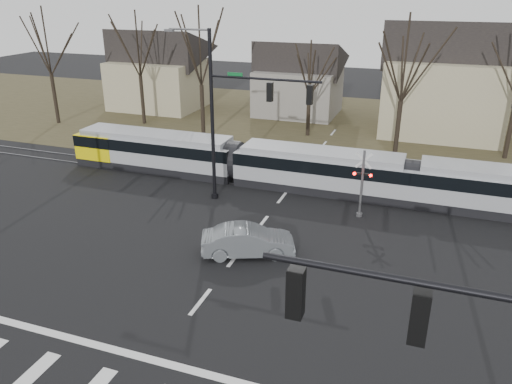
% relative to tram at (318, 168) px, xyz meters
% --- Properties ---
extents(ground, '(140.00, 140.00, 0.00)m').
position_rel_tram_xyz_m(ground, '(-1.78, -16.00, -1.48)').
color(ground, black).
extents(grass_verge, '(140.00, 28.00, 0.01)m').
position_rel_tram_xyz_m(grass_verge, '(-1.78, 16.00, -1.47)').
color(grass_verge, '#38331E').
rests_on(grass_verge, ground).
extents(stop_line, '(28.00, 0.35, 0.01)m').
position_rel_tram_xyz_m(stop_line, '(-1.78, -17.80, -1.47)').
color(stop_line, silver).
rests_on(stop_line, ground).
extents(lane_dashes, '(0.18, 30.00, 0.01)m').
position_rel_tram_xyz_m(lane_dashes, '(-1.78, -0.00, -1.47)').
color(lane_dashes, silver).
rests_on(lane_dashes, ground).
extents(rail_pair, '(90.00, 1.52, 0.06)m').
position_rel_tram_xyz_m(rail_pair, '(-1.78, -0.20, -1.45)').
color(rail_pair, '#59595E').
rests_on(rail_pair, ground).
extents(tram, '(35.79, 2.66, 2.71)m').
position_rel_tram_xyz_m(tram, '(0.00, 0.00, 0.00)').
color(tram, gray).
rests_on(tram, ground).
extents(sedan, '(4.82, 5.69, 1.50)m').
position_rel_tram_xyz_m(sedan, '(-1.29, -9.53, -0.73)').
color(sedan, slate).
rests_on(sedan, ground).
extents(signal_pole_far, '(9.28, 0.44, 10.20)m').
position_rel_tram_xyz_m(signal_pole_far, '(-4.19, -3.50, 4.22)').
color(signal_pole_far, black).
rests_on(signal_pole_far, ground).
extents(rail_crossing_signal, '(1.08, 0.36, 4.00)m').
position_rel_tram_xyz_m(rail_crossing_signal, '(3.22, -3.21, 0.41)').
color(rail_crossing_signal, '#59595B').
rests_on(rail_crossing_signal, ground).
extents(tree_row, '(59.20, 7.20, 10.00)m').
position_rel_tram_xyz_m(tree_row, '(0.22, 10.00, 3.52)').
color(tree_row, black).
rests_on(tree_row, ground).
extents(house_a, '(9.72, 8.64, 8.60)m').
position_rel_tram_xyz_m(house_a, '(-21.78, 18.00, 2.98)').
color(house_a, tan).
rests_on(house_a, ground).
extents(house_b, '(8.64, 7.56, 7.65)m').
position_rel_tram_xyz_m(house_b, '(-6.78, 20.00, 2.49)').
color(house_b, slate).
rests_on(house_b, ground).
extents(house_c, '(10.80, 8.64, 10.10)m').
position_rel_tram_xyz_m(house_c, '(7.22, 17.00, 3.75)').
color(house_c, tan).
rests_on(house_c, ground).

